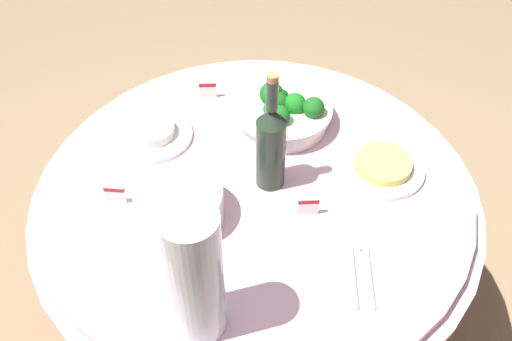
# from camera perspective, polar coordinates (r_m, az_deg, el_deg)

# --- Properties ---
(ground_plane) EXTENTS (6.00, 6.00, 0.00)m
(ground_plane) POSITION_cam_1_polar(r_m,az_deg,el_deg) (2.09, 0.00, -15.32)
(ground_plane) COLOR #9E7F5B
(buffet_table) EXTENTS (1.16, 1.16, 0.74)m
(buffet_table) POSITION_cam_1_polar(r_m,az_deg,el_deg) (1.77, 0.00, -9.42)
(buffet_table) COLOR maroon
(buffet_table) RESTS_ON ground_plane
(broccoli_bowl) EXTENTS (0.28, 0.28, 0.12)m
(broccoli_bowl) POSITION_cam_1_polar(r_m,az_deg,el_deg) (1.63, 2.64, 5.81)
(broccoli_bowl) COLOR white
(broccoli_bowl) RESTS_ON buffet_table
(plate_stack) EXTENTS (0.21, 0.21, 0.09)m
(plate_stack) POSITION_cam_1_polar(r_m,az_deg,el_deg) (1.39, -7.50, -3.34)
(plate_stack) COLOR white
(plate_stack) RESTS_ON buffet_table
(wine_bottle) EXTENTS (0.07, 0.07, 0.34)m
(wine_bottle) POSITION_cam_1_polar(r_m,az_deg,el_deg) (1.41, 1.48, 2.55)
(wine_bottle) COLOR #253526
(wine_bottle) RESTS_ON buffet_table
(decorative_fruit_vase) EXTENTS (0.11, 0.11, 0.34)m
(decorative_fruit_vase) POSITION_cam_1_polar(r_m,az_deg,el_deg) (1.12, -5.95, -10.49)
(decorative_fruit_vase) COLOR silver
(decorative_fruit_vase) RESTS_ON buffet_table
(serving_tongs) EXTENTS (0.06, 0.17, 0.01)m
(serving_tongs) POSITION_cam_1_polar(r_m,az_deg,el_deg) (1.33, 10.38, -10.07)
(serving_tongs) COLOR silver
(serving_tongs) RESTS_ON buffet_table
(food_plate_rice) EXTENTS (0.22, 0.22, 0.04)m
(food_plate_rice) POSITION_cam_1_polar(r_m,az_deg,el_deg) (1.63, -10.13, 3.63)
(food_plate_rice) COLOR white
(food_plate_rice) RESTS_ON buffet_table
(food_plate_noodles) EXTENTS (0.22, 0.22, 0.03)m
(food_plate_noodles) POSITION_cam_1_polar(r_m,az_deg,el_deg) (1.55, 12.34, 0.40)
(food_plate_noodles) COLOR white
(food_plate_noodles) RESTS_ON buffet_table
(label_placard_front) EXTENTS (0.05, 0.01, 0.05)m
(label_placard_front) POSITION_cam_1_polar(r_m,az_deg,el_deg) (1.41, 5.19, -3.41)
(label_placard_front) COLOR white
(label_placard_front) RESTS_ON buffet_table
(label_placard_mid) EXTENTS (0.05, 0.01, 0.05)m
(label_placard_mid) POSITION_cam_1_polar(r_m,az_deg,el_deg) (1.47, -13.70, -2.18)
(label_placard_mid) COLOR white
(label_placard_mid) RESTS_ON buffet_table
(label_placard_rear) EXTENTS (0.05, 0.01, 0.05)m
(label_placard_rear) POSITION_cam_1_polar(r_m,az_deg,el_deg) (1.74, -4.76, 8.03)
(label_placard_rear) COLOR white
(label_placard_rear) RESTS_ON buffet_table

